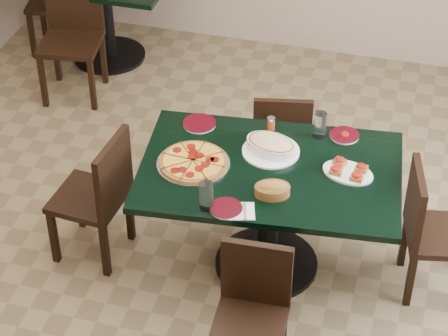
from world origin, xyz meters
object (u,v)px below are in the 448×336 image
(bruschetta_platter, at_px, (348,170))
(back_table, at_px, (104,0))
(chair_right, at_px, (429,226))
(chair_left, at_px, (100,192))
(bread_basket, at_px, (272,189))
(chair_near, at_px, (252,307))
(back_chair_near, at_px, (72,28))
(lasagna_casserole, at_px, (271,146))
(chair_far, at_px, (282,138))
(main_table, at_px, (269,193))
(pepperoni_pizza, at_px, (193,162))

(bruschetta_platter, bearing_deg, back_table, 153.34)
(chair_right, relative_size, bruschetta_platter, 2.51)
(chair_left, bearing_deg, bread_basket, 91.21)
(bruschetta_platter, bearing_deg, chair_near, -97.29)
(chair_right, bearing_deg, back_table, 42.15)
(chair_near, height_order, back_chair_near, back_chair_near)
(back_table, xyz_separation_m, lasagna_casserole, (1.80, -1.91, 0.27))
(lasagna_casserole, height_order, bruschetta_platter, lasagna_casserole)
(lasagna_casserole, xyz_separation_m, bruschetta_platter, (0.46, -0.08, -0.02))
(chair_near, bearing_deg, back_table, 121.51)
(chair_far, bearing_deg, chair_right, 135.58)
(chair_near, distance_m, chair_right, 1.18)
(chair_left, bearing_deg, main_table, 103.75)
(main_table, xyz_separation_m, lasagna_casserole, (-0.03, 0.15, 0.23))
(main_table, distance_m, chair_right, 0.92)
(back_table, xyz_separation_m, chair_right, (2.75, -1.98, -0.06))
(back_table, distance_m, chair_far, 2.21)
(chair_near, distance_m, pepperoni_pizza, 0.92)
(chair_near, bearing_deg, main_table, 94.11)
(chair_far, height_order, chair_right, chair_right)
(chair_far, distance_m, back_chair_near, 1.99)
(chair_right, xyz_separation_m, back_chair_near, (-2.81, 1.47, 0.07))
(chair_near, relative_size, chair_right, 0.95)
(lasagna_casserole, bearing_deg, chair_right, 10.42)
(lasagna_casserole, distance_m, bruschetta_platter, 0.47)
(back_table, xyz_separation_m, back_chair_near, (-0.06, -0.51, 0.01))
(back_chair_near, height_order, bruschetta_platter, back_chair_near)
(main_table, height_order, chair_left, chair_left)
(chair_near, height_order, lasagna_casserole, lasagna_casserole)
(back_table, bearing_deg, main_table, -48.27)
(lasagna_casserole, bearing_deg, main_table, -63.46)
(back_chair_near, bearing_deg, pepperoni_pizza, -56.84)
(chair_far, xyz_separation_m, lasagna_casserole, (0.05, -0.57, 0.36))
(back_chair_near, bearing_deg, chair_left, -70.86)
(back_chair_near, xyz_separation_m, bread_basket, (1.95, -1.77, 0.26))
(back_table, relative_size, back_chair_near, 1.16)
(bruschetta_platter, bearing_deg, bread_basket, -126.72)
(main_table, bearing_deg, chair_far, 90.46)
(back_table, bearing_deg, bruschetta_platter, -41.29)
(main_table, distance_m, back_chair_near, 2.45)
(bruschetta_platter, bearing_deg, chair_left, -156.25)
(chair_far, bearing_deg, bruschetta_platter, 116.27)
(pepperoni_pizza, relative_size, bread_basket, 1.87)
(chair_near, xyz_separation_m, bruschetta_platter, (0.34, 0.83, 0.34))
(chair_near, relative_size, chair_left, 0.91)
(back_chair_near, relative_size, pepperoni_pizza, 2.27)
(main_table, bearing_deg, back_chair_near, 134.67)
(pepperoni_pizza, distance_m, lasagna_casserole, 0.46)
(main_table, bearing_deg, chair_near, -89.05)
(chair_near, bearing_deg, chair_far, 93.87)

